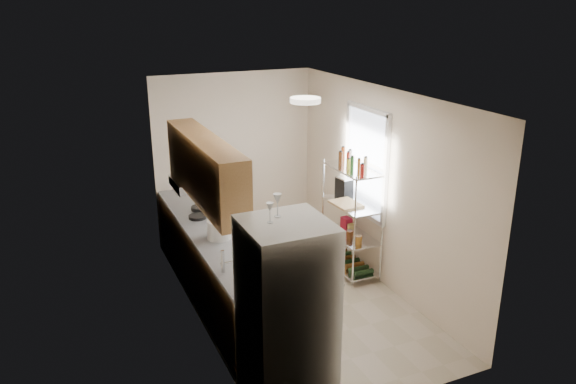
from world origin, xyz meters
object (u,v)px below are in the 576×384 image
(refrigerator, at_px, (286,315))
(rice_cooker, at_px, (219,229))
(cutting_board, at_px, (346,204))
(espresso_machine, at_px, (344,187))
(frying_pan_large, at_px, (198,217))

(refrigerator, distance_m, rice_cooker, 1.92)
(rice_cooker, xyz_separation_m, cutting_board, (1.81, 0.13, 0.01))
(rice_cooker, xyz_separation_m, espresso_machine, (1.96, 0.46, 0.13))
(cutting_board, bearing_deg, rice_cooker, -175.91)
(cutting_board, distance_m, espresso_machine, 0.39)
(refrigerator, distance_m, cutting_board, 2.71)
(cutting_board, bearing_deg, espresso_machine, 65.08)
(rice_cooker, bearing_deg, frying_pan_large, 95.09)
(refrigerator, height_order, espresso_machine, refrigerator)
(refrigerator, relative_size, frying_pan_large, 7.70)
(rice_cooker, distance_m, frying_pan_large, 0.75)
(refrigerator, xyz_separation_m, frying_pan_large, (-0.10, 2.66, 0.01))
(cutting_board, bearing_deg, frying_pan_large, 162.03)
(refrigerator, height_order, cutting_board, refrigerator)
(frying_pan_large, relative_size, espresso_machine, 0.87)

